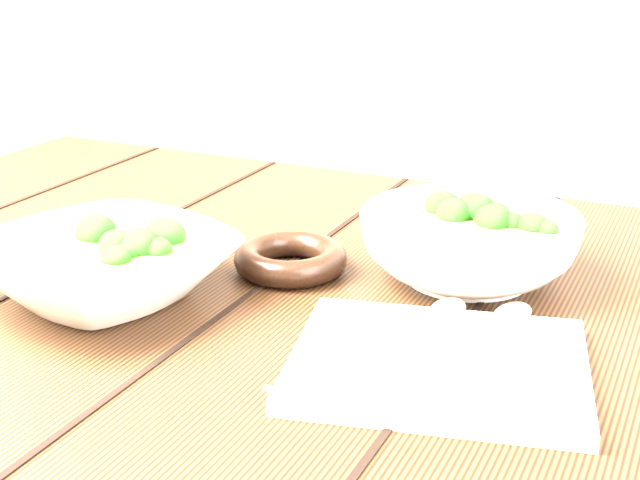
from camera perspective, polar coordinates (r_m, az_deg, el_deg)
table at (r=0.90m, az=-2.23°, el=-10.04°), size 1.20×0.80×0.75m
soup_bowl_front at (r=0.84m, az=-13.76°, el=-1.66°), size 0.28×0.28×0.07m
soup_bowl_back at (r=0.86m, az=9.50°, el=-0.26°), size 0.28×0.28×0.08m
trivet at (r=0.88m, az=-1.90°, el=-1.20°), size 0.15×0.15×0.03m
napkin at (r=0.70m, az=7.56°, el=-7.89°), size 0.26×0.23×0.01m
spoon_left at (r=0.74m, az=7.42°, el=-5.50°), size 0.03×0.19×0.01m
spoon_right at (r=0.74m, az=11.25°, el=-5.65°), size 0.04×0.19×0.01m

